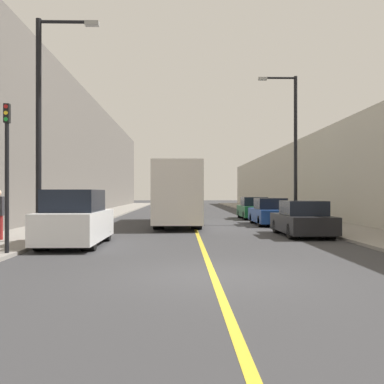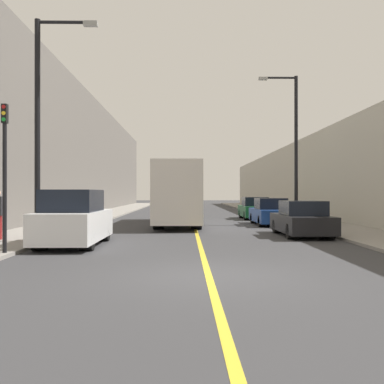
% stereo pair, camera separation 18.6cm
% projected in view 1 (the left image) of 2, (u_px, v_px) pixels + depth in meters
% --- Properties ---
extents(ground_plane, '(200.00, 200.00, 0.00)m').
position_uv_depth(ground_plane, '(213.00, 276.00, 9.91)').
color(ground_plane, '#38383A').
extents(sidewalk_left, '(3.25, 72.00, 0.11)m').
position_uv_depth(sidewalk_left, '(109.00, 213.00, 39.74)').
color(sidewalk_left, gray).
rests_on(sidewalk_left, ground).
extents(sidewalk_right, '(3.25, 72.00, 0.11)m').
position_uv_depth(sidewalk_right, '(269.00, 213.00, 40.07)').
color(sidewalk_right, gray).
rests_on(sidewalk_right, ground).
extents(building_row_left, '(4.00, 72.00, 10.49)m').
position_uv_depth(building_row_left, '(68.00, 154.00, 39.67)').
color(building_row_left, '#66605B').
rests_on(building_row_left, ground).
extents(building_row_right, '(4.00, 72.00, 6.16)m').
position_uv_depth(building_row_right, '(309.00, 179.00, 40.16)').
color(building_row_right, '#B7B2A3').
rests_on(building_row_right, ground).
extents(road_center_line, '(0.16, 72.00, 0.01)m').
position_uv_depth(road_center_line, '(189.00, 213.00, 39.91)').
color(road_center_line, gold).
rests_on(road_center_line, ground).
extents(bus, '(2.42, 10.78, 3.39)m').
position_uv_depth(bus, '(178.00, 193.00, 25.74)').
color(bus, silver).
rests_on(bus, ground).
extents(parked_suv_left, '(1.90, 4.63, 1.94)m').
position_uv_depth(parked_suv_left, '(76.00, 220.00, 15.49)').
color(parked_suv_left, silver).
rests_on(parked_suv_left, ground).
extents(car_right_near, '(1.85, 4.44, 1.50)m').
position_uv_depth(car_right_near, '(302.00, 220.00, 19.04)').
color(car_right_near, black).
rests_on(car_right_near, ground).
extents(car_right_mid, '(1.76, 4.59, 1.54)m').
position_uv_depth(car_right_mid, '(270.00, 213.00, 25.55)').
color(car_right_mid, navy).
rests_on(car_right_mid, ground).
extents(car_right_far, '(1.82, 4.38, 1.54)m').
position_uv_depth(car_right_far, '(253.00, 209.00, 31.45)').
color(car_right_far, '#145128').
rests_on(car_right_far, ground).
extents(street_lamp_left, '(2.25, 0.24, 7.94)m').
position_uv_depth(street_lamp_left, '(43.00, 116.00, 16.02)').
color(street_lamp_left, black).
rests_on(street_lamp_left, sidewalk_left).
extents(street_lamp_right, '(2.25, 0.24, 8.39)m').
position_uv_depth(street_lamp_right, '(293.00, 141.00, 25.61)').
color(street_lamp_right, black).
rests_on(street_lamp_right, sidewalk_right).
extents(traffic_light, '(0.16, 0.18, 4.28)m').
position_uv_depth(traffic_light, '(7.00, 172.00, 12.85)').
color(traffic_light, black).
rests_on(traffic_light, sidewalk_left).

